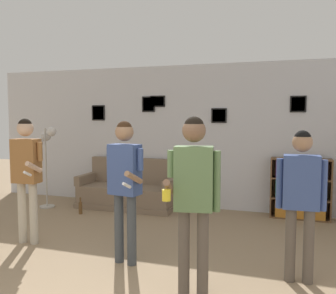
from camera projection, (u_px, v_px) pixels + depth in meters
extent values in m
cube|color=silver|center=(199.00, 137.00, 7.07)|extent=(8.79, 0.06, 2.70)
cube|color=black|center=(158.00, 101.00, 7.23)|extent=(0.30, 0.02, 0.22)
cube|color=gray|center=(158.00, 101.00, 7.22)|extent=(0.26, 0.01, 0.17)
cube|color=black|center=(219.00, 116.00, 6.87)|extent=(0.28, 0.02, 0.27)
cube|color=beige|center=(219.00, 116.00, 6.86)|extent=(0.24, 0.01, 0.22)
cube|color=black|center=(148.00, 104.00, 7.30)|extent=(0.26, 0.02, 0.30)
cube|color=gray|center=(148.00, 104.00, 7.29)|extent=(0.22, 0.01, 0.26)
cube|color=black|center=(298.00, 104.00, 6.41)|extent=(0.27, 0.02, 0.28)
cube|color=beige|center=(298.00, 104.00, 6.41)|extent=(0.22, 0.01, 0.24)
cube|color=black|center=(98.00, 113.00, 7.66)|extent=(0.29, 0.02, 0.31)
cube|color=#B2B2BC|center=(98.00, 113.00, 7.66)|extent=(0.24, 0.01, 0.26)
cube|color=#7A6651|center=(128.00, 205.00, 7.14)|extent=(1.88, 0.80, 0.10)
cube|color=#7A6651|center=(127.00, 194.00, 7.12)|extent=(1.82, 0.74, 0.32)
cube|color=#7A6651|center=(134.00, 170.00, 7.40)|extent=(1.82, 0.14, 0.50)
cube|color=#7A6651|center=(87.00, 179.00, 7.38)|extent=(0.12, 0.74, 0.18)
cube|color=#7A6651|center=(171.00, 184.00, 6.82)|extent=(0.12, 0.74, 0.18)
cube|color=brown|center=(271.00, 187.00, 6.49)|extent=(0.02, 0.30, 1.03)
cube|color=brown|center=(331.00, 190.00, 6.19)|extent=(0.02, 0.30, 1.03)
cube|color=brown|center=(300.00, 187.00, 6.48)|extent=(0.98, 0.01, 1.03)
cube|color=brown|center=(300.00, 218.00, 6.38)|extent=(0.93, 0.30, 0.02)
cube|color=brown|center=(301.00, 159.00, 6.30)|extent=(0.93, 0.30, 0.02)
cube|color=brown|center=(300.00, 199.00, 6.35)|extent=(0.93, 0.30, 0.02)
cube|color=brown|center=(301.00, 179.00, 6.33)|extent=(0.93, 0.30, 0.02)
cube|color=#B77023|center=(300.00, 209.00, 6.36)|extent=(0.80, 0.26, 0.29)
cube|color=#338447|center=(300.00, 189.00, 6.33)|extent=(0.80, 0.26, 0.29)
cube|color=#7F3889|center=(301.00, 169.00, 6.30)|extent=(0.80, 0.26, 0.29)
cylinder|color=#ADA89E|center=(47.00, 206.00, 7.16)|extent=(0.28, 0.28, 0.03)
cylinder|color=#ADA89E|center=(46.00, 167.00, 7.09)|extent=(0.03, 0.03, 1.48)
cylinder|color=#ADA89E|center=(48.00, 130.00, 7.01)|extent=(0.02, 0.16, 0.02)
sphere|color=silver|center=(51.00, 131.00, 6.99)|extent=(0.18, 0.18, 0.18)
cylinder|color=#ADA89E|center=(46.00, 135.00, 7.11)|extent=(0.15, 0.09, 0.02)
sphere|color=silver|center=(46.00, 136.00, 7.18)|extent=(0.18, 0.18, 0.18)
cylinder|color=#ADA89E|center=(42.00, 141.00, 7.01)|extent=(0.15, 0.09, 0.02)
sphere|color=silver|center=(38.00, 142.00, 6.96)|extent=(0.18, 0.18, 0.18)
cylinder|color=#B7AD99|center=(22.00, 212.00, 5.13)|extent=(0.11, 0.11, 0.84)
cylinder|color=#B7AD99|center=(34.00, 213.00, 5.09)|extent=(0.11, 0.11, 0.84)
cube|color=#936033|center=(26.00, 161.00, 5.05)|extent=(0.37, 0.22, 0.60)
sphere|color=#D1A889|center=(25.00, 128.00, 5.02)|extent=(0.22, 0.22, 0.22)
sphere|color=black|center=(25.00, 125.00, 5.01)|extent=(0.18, 0.18, 0.18)
cylinder|color=#936033|center=(40.00, 152.00, 4.99)|extent=(0.07, 0.07, 0.25)
cylinder|color=#D1A889|center=(34.00, 167.00, 4.87)|extent=(0.08, 0.31, 0.19)
cylinder|color=white|center=(27.00, 174.00, 4.74)|extent=(0.04, 0.14, 0.09)
cylinder|color=#936033|center=(13.00, 162.00, 5.11)|extent=(0.07, 0.07, 0.56)
cylinder|color=#3D4247|center=(119.00, 228.00, 4.45)|extent=(0.11, 0.11, 0.83)
cylinder|color=#3D4247|center=(132.00, 230.00, 4.36)|extent=(0.11, 0.11, 0.83)
cube|color=#384C84|center=(125.00, 169.00, 4.35)|extent=(0.39, 0.26, 0.59)
sphere|color=#997051|center=(124.00, 132.00, 4.31)|extent=(0.21, 0.21, 0.21)
sphere|color=#382314|center=(124.00, 129.00, 4.31)|extent=(0.18, 0.18, 0.18)
cylinder|color=#384C84|center=(140.00, 159.00, 4.23)|extent=(0.07, 0.07, 0.25)
cylinder|color=#997051|center=(134.00, 178.00, 4.13)|extent=(0.11, 0.31, 0.19)
cylinder|color=white|center=(127.00, 185.00, 4.01)|extent=(0.06, 0.14, 0.09)
cylinder|color=#384C84|center=(110.00, 170.00, 4.45)|extent=(0.07, 0.07, 0.55)
cylinder|color=brown|center=(184.00, 254.00, 3.58)|extent=(0.11, 0.11, 0.86)
cylinder|color=brown|center=(203.00, 255.00, 3.55)|extent=(0.11, 0.11, 0.86)
cube|color=#5B7A4C|center=(194.00, 178.00, 3.50)|extent=(0.39, 0.26, 0.61)
sphere|color=brown|center=(194.00, 131.00, 3.47)|extent=(0.22, 0.22, 0.22)
sphere|color=black|center=(194.00, 126.00, 3.46)|extent=(0.19, 0.19, 0.19)
cylinder|color=#5B7A4C|center=(217.00, 181.00, 3.47)|extent=(0.07, 0.07, 0.57)
cylinder|color=#5B7A4C|center=(171.00, 164.00, 3.52)|extent=(0.07, 0.07, 0.26)
cylinder|color=brown|center=(169.00, 187.00, 3.40)|extent=(0.12, 0.32, 0.19)
cylinder|color=yellow|center=(166.00, 195.00, 3.26)|extent=(0.08, 0.08, 0.10)
cylinder|color=brown|center=(290.00, 245.00, 3.93)|extent=(0.11, 0.11, 0.79)
cylinder|color=brown|center=(309.00, 246.00, 3.88)|extent=(0.11, 0.11, 0.79)
cube|color=#384C84|center=(301.00, 182.00, 3.85)|extent=(0.37, 0.21, 0.56)
sphere|color=#997051|center=(302.00, 142.00, 3.81)|extent=(0.20, 0.20, 0.20)
sphere|color=black|center=(303.00, 139.00, 3.81)|extent=(0.17, 0.17, 0.17)
cylinder|color=#384C84|center=(324.00, 185.00, 3.79)|extent=(0.07, 0.07, 0.52)
cylinder|color=#384C84|center=(279.00, 183.00, 3.91)|extent=(0.07, 0.07, 0.52)
cylinder|color=brown|center=(80.00, 208.00, 6.66)|extent=(0.07, 0.07, 0.21)
cylinder|color=brown|center=(80.00, 200.00, 6.65)|extent=(0.03, 0.03, 0.09)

